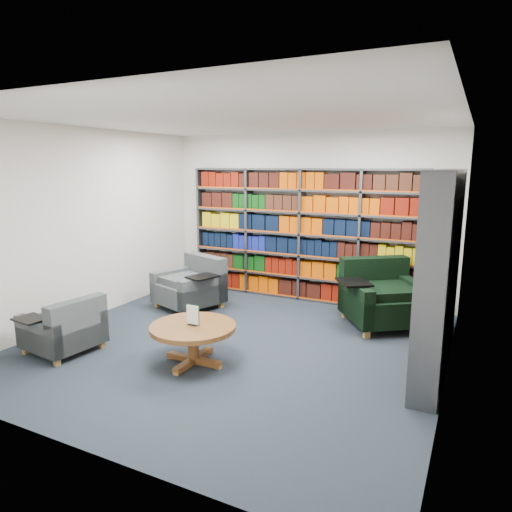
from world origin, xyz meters
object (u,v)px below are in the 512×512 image
at_px(chair_teal_left, 193,287).
at_px(coffee_table, 193,333).
at_px(chair_teal_front, 66,330).
at_px(chair_green_right, 381,299).

relative_size(chair_teal_left, coffee_table, 1.20).
bearing_deg(coffee_table, chair_teal_front, -165.23).
xyz_separation_m(chair_green_right, coffee_table, (-1.65, -2.35, -0.00)).
bearing_deg(chair_teal_left, chair_teal_front, -98.60).
bearing_deg(chair_green_right, chair_teal_left, -169.80).
height_order(chair_teal_front, coffee_table, coffee_table).
height_order(chair_teal_left, chair_teal_front, chair_teal_left).
relative_size(chair_green_right, coffee_table, 1.44).
bearing_deg(chair_teal_left, chair_green_right, 10.20).
distance_m(chair_teal_left, coffee_table, 2.21).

